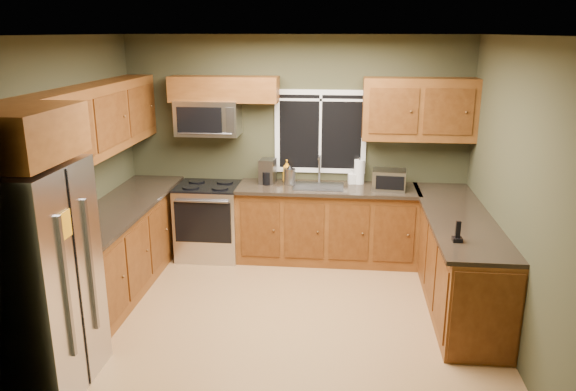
% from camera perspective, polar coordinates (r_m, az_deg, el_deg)
% --- Properties ---
extents(floor, '(4.20, 4.20, 0.00)m').
position_cam_1_polar(floor, '(5.74, -0.87, -12.07)').
color(floor, '#976E42').
rests_on(floor, ground).
extents(ceiling, '(4.20, 4.20, 0.00)m').
position_cam_1_polar(ceiling, '(5.05, -1.01, 15.99)').
color(ceiling, white).
rests_on(ceiling, back_wall).
extents(back_wall, '(4.20, 0.00, 4.20)m').
position_cam_1_polar(back_wall, '(6.98, 0.82, 4.93)').
color(back_wall, '#343520').
rests_on(back_wall, ground).
extents(front_wall, '(4.20, 0.00, 4.20)m').
position_cam_1_polar(front_wall, '(3.55, -4.40, -6.61)').
color(front_wall, '#343520').
rests_on(front_wall, ground).
extents(left_wall, '(0.00, 3.60, 3.60)m').
position_cam_1_polar(left_wall, '(5.86, -21.79, 1.53)').
color(left_wall, '#343520').
rests_on(left_wall, ground).
extents(right_wall, '(0.00, 3.60, 3.60)m').
position_cam_1_polar(right_wall, '(5.41, 21.73, 0.37)').
color(right_wall, '#343520').
rests_on(right_wall, ground).
extents(window, '(1.12, 0.03, 1.02)m').
position_cam_1_polar(window, '(6.90, 3.31, 6.49)').
color(window, white).
rests_on(window, back_wall).
extents(base_cabinets_left, '(0.60, 2.65, 0.90)m').
position_cam_1_polar(base_cabinets_left, '(6.41, -16.63, -5.22)').
color(base_cabinets_left, brown).
rests_on(base_cabinets_left, ground).
extents(countertop_left, '(0.65, 2.65, 0.04)m').
position_cam_1_polar(countertop_left, '(6.25, -16.77, -1.22)').
color(countertop_left, black).
rests_on(countertop_left, base_cabinets_left).
extents(base_cabinets_back, '(2.17, 0.60, 0.90)m').
position_cam_1_polar(base_cabinets_back, '(6.90, 4.00, -2.99)').
color(base_cabinets_back, brown).
rests_on(base_cabinets_back, ground).
extents(countertop_back, '(2.17, 0.65, 0.04)m').
position_cam_1_polar(countertop_back, '(6.74, 4.07, 0.71)').
color(countertop_back, black).
rests_on(countertop_back, base_cabinets_back).
extents(base_cabinets_peninsula, '(0.60, 2.52, 0.90)m').
position_cam_1_polar(base_cabinets_peninsula, '(6.12, 16.81, -6.27)').
color(base_cabinets_peninsula, brown).
rests_on(base_cabinets_peninsula, ground).
extents(countertop_peninsula, '(0.65, 2.50, 0.04)m').
position_cam_1_polar(countertop_peninsula, '(5.97, 16.93, -2.06)').
color(countertop_peninsula, black).
rests_on(countertop_peninsula, base_cabinets_peninsula).
extents(upper_cabinets_left, '(0.33, 2.65, 0.72)m').
position_cam_1_polar(upper_cabinets_left, '(6.11, -18.89, 7.28)').
color(upper_cabinets_left, brown).
rests_on(upper_cabinets_left, left_wall).
extents(upper_cabinets_back_left, '(1.30, 0.33, 0.30)m').
position_cam_1_polar(upper_cabinets_back_left, '(6.84, -6.53, 10.69)').
color(upper_cabinets_back_left, brown).
rests_on(upper_cabinets_back_left, back_wall).
extents(upper_cabinets_back_right, '(1.30, 0.33, 0.72)m').
position_cam_1_polar(upper_cabinets_back_right, '(6.76, 13.18, 8.51)').
color(upper_cabinets_back_right, brown).
rests_on(upper_cabinets_back_right, back_wall).
extents(upper_cabinet_over_fridge, '(0.72, 0.90, 0.38)m').
position_cam_1_polar(upper_cabinet_over_fridge, '(4.45, -26.15, 5.61)').
color(upper_cabinet_over_fridge, brown).
rests_on(upper_cabinet_over_fridge, left_wall).
extents(refrigerator, '(0.74, 0.90, 1.80)m').
position_cam_1_polar(refrigerator, '(4.76, -24.43, -7.85)').
color(refrigerator, '#B7B7BC').
rests_on(refrigerator, ground).
extents(range, '(0.76, 0.69, 0.94)m').
position_cam_1_polar(range, '(7.06, -7.98, -2.50)').
color(range, '#B7B7BC').
rests_on(range, ground).
extents(microwave, '(0.76, 0.41, 0.42)m').
position_cam_1_polar(microwave, '(6.90, -8.13, 7.83)').
color(microwave, '#B7B7BC').
rests_on(microwave, back_wall).
extents(sink, '(0.60, 0.42, 0.36)m').
position_cam_1_polar(sink, '(6.75, 3.11, 1.04)').
color(sink, slate).
rests_on(sink, countertop_back).
extents(toaster_oven, '(0.41, 0.33, 0.24)m').
position_cam_1_polar(toaster_oven, '(6.68, 10.23, 1.58)').
color(toaster_oven, '#B7B7BC').
rests_on(toaster_oven, countertop_back).
extents(coffee_maker, '(0.20, 0.26, 0.30)m').
position_cam_1_polar(coffee_maker, '(6.86, -2.10, 2.39)').
color(coffee_maker, slate).
rests_on(coffee_maker, countertop_back).
extents(kettle, '(0.15, 0.15, 0.25)m').
position_cam_1_polar(kettle, '(6.78, 0.17, 2.01)').
color(kettle, '#B7B7BC').
rests_on(kettle, countertop_back).
extents(paper_towel_roll, '(0.13, 0.13, 0.32)m').
position_cam_1_polar(paper_towel_roll, '(6.89, 7.25, 2.42)').
color(paper_towel_roll, white).
rests_on(paper_towel_roll, countertop_back).
extents(soap_bottle_a, '(0.13, 0.13, 0.28)m').
position_cam_1_polar(soap_bottle_a, '(6.92, -0.12, 2.52)').
color(soap_bottle_a, orange).
rests_on(soap_bottle_a, countertop_back).
extents(soap_bottle_b, '(0.10, 0.10, 0.18)m').
position_cam_1_polar(soap_bottle_b, '(6.88, 6.52, 1.94)').
color(soap_bottle_b, white).
rests_on(soap_bottle_b, countertop_back).
extents(cordless_phone, '(0.09, 0.09, 0.19)m').
position_cam_1_polar(cordless_phone, '(5.19, 16.84, -3.91)').
color(cordless_phone, black).
rests_on(cordless_phone, countertop_peninsula).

